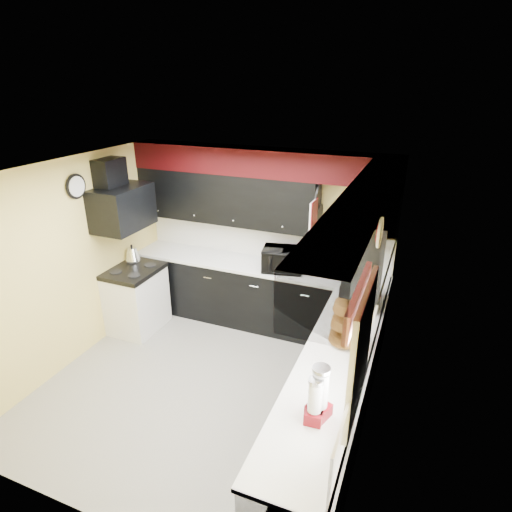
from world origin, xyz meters
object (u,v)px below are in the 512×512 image
(toaster_oven, at_px, (283,260))
(kettle, at_px, (132,254))
(microwave, at_px, (358,291))
(knife_block, at_px, (335,268))
(utensil_crock, at_px, (304,264))

(toaster_oven, height_order, kettle, toaster_oven)
(kettle, bearing_deg, toaster_oven, 12.09)
(microwave, xyz_separation_m, knife_block, (-0.40, 0.62, -0.04))
(microwave, distance_m, kettle, 3.18)
(knife_block, bearing_deg, microwave, -60.07)
(toaster_oven, xyz_separation_m, knife_block, (0.68, 0.09, -0.05))
(knife_block, height_order, kettle, knife_block)
(knife_block, relative_size, kettle, 0.96)
(toaster_oven, distance_m, microwave, 1.20)
(utensil_crock, bearing_deg, toaster_oven, -161.36)
(microwave, height_order, kettle, microwave)
(utensil_crock, bearing_deg, kettle, -167.14)
(toaster_oven, bearing_deg, knife_block, -2.92)
(kettle, bearing_deg, microwave, -1.37)
(toaster_oven, relative_size, knife_block, 2.58)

